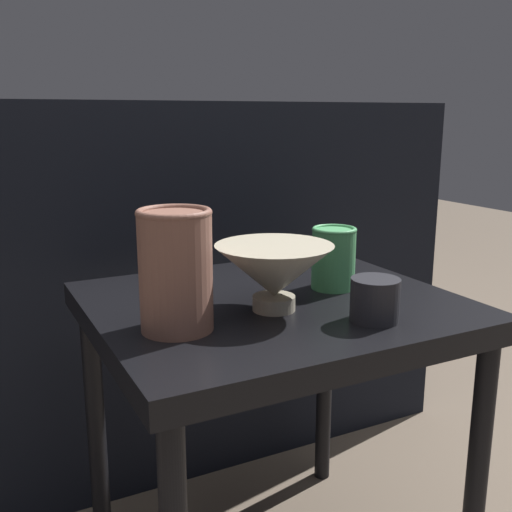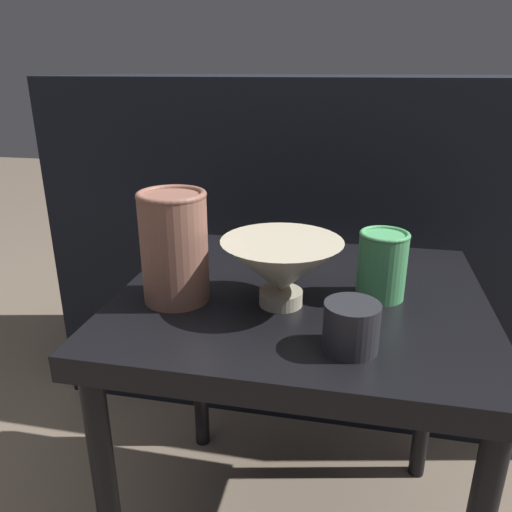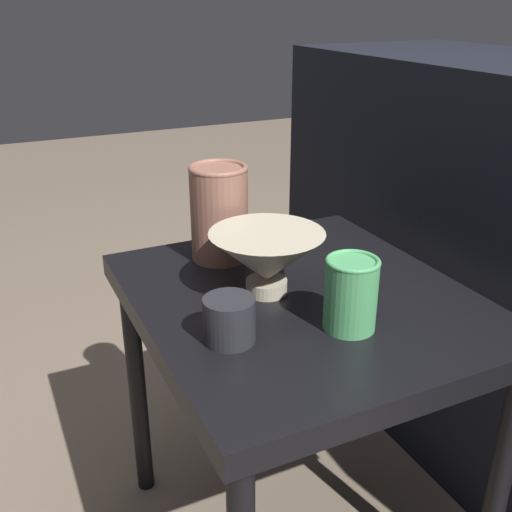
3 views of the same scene
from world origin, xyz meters
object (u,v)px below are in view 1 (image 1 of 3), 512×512
Objects in this scene: vase_textured_left at (176,269)px; vase_colorful_right at (334,257)px; bowl at (274,272)px; cup at (375,300)px.

vase_textured_left is 1.60× the size of vase_colorful_right.
bowl is 1.06× the size of vase_textured_left.
vase_textured_left is at bearing -167.03° from vase_colorful_right.
vase_colorful_right is at bearing 21.36° from bowl.
cup is (0.11, -0.11, -0.03)m from bowl.
bowl is 1.69× the size of vase_colorful_right.
vase_colorful_right is (0.16, 0.06, -0.01)m from bowl.
vase_textured_left reaches higher than vase_colorful_right.
bowl is at bearing 4.74° from vase_textured_left.
vase_textured_left reaches higher than cup.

